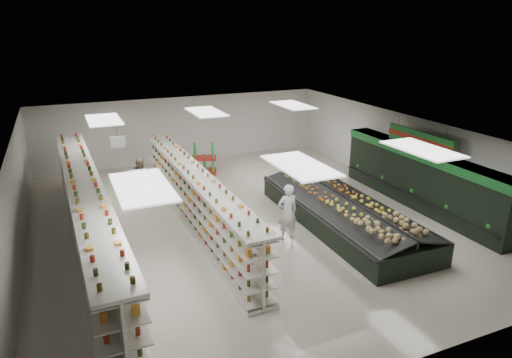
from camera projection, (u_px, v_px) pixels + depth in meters
name	position (u px, v px, depth m)	size (l,w,h in m)	color
floor	(243.00, 220.00, 16.16)	(16.00, 16.00, 0.00)	beige
ceiling	(242.00, 131.00, 15.12)	(14.00, 16.00, 0.02)	white
wall_back	(183.00, 129.00, 22.58)	(14.00, 0.02, 3.20)	silver
wall_front	(399.00, 301.00, 8.70)	(14.00, 0.02, 3.20)	silver
wall_left	(15.00, 208.00, 13.01)	(0.02, 16.00, 3.20)	silver
wall_right	(405.00, 155.00, 18.27)	(0.02, 16.00, 3.20)	silver
produce_wall_case	(421.00, 176.00, 16.91)	(0.93, 8.00, 2.20)	black
aisle_sign_near	(138.00, 177.00, 12.10)	(0.52, 0.06, 0.75)	white
aisle_sign_far	(118.00, 142.00, 15.57)	(0.52, 0.06, 0.75)	white
hortifruti_banner	(420.00, 139.00, 16.34)	(0.12, 3.20, 0.95)	#1C6A2A
gondola_left	(89.00, 221.00, 13.58)	(1.30, 13.00, 2.25)	silver
gondola_center	(195.00, 200.00, 15.55)	(0.97, 11.28, 1.95)	silver
produce_island	(342.00, 211.00, 15.60)	(2.79, 7.47, 1.11)	black
soda_endcap	(204.00, 159.00, 20.88)	(1.28, 1.07, 1.41)	#A12212
shopper_main	(287.00, 212.00, 14.48)	(0.67, 0.44, 1.85)	silver
shopper_background	(142.00, 177.00, 18.11)	(0.78, 0.48, 1.60)	tan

